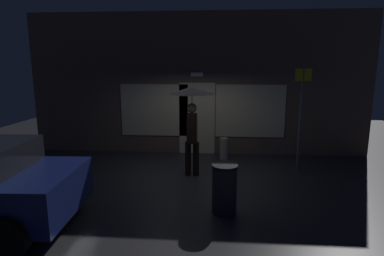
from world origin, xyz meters
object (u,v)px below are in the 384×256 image
(sidewalk_bollard, at_px, (224,149))
(person_with_umbrella, at_px, (192,107))
(trash_bin, at_px, (224,189))
(street_sign_post, at_px, (301,113))

(sidewalk_bollard, bearing_deg, person_with_umbrella, -119.88)
(sidewalk_bollard, distance_m, trash_bin, 3.42)
(person_with_umbrella, distance_m, sidewalk_bollard, 2.17)
(person_with_umbrella, height_order, trash_bin, person_with_umbrella)
(sidewalk_bollard, bearing_deg, trash_bin, -91.26)
(person_with_umbrella, relative_size, trash_bin, 2.39)
(person_with_umbrella, bearing_deg, sidewalk_bollard, 148.05)
(trash_bin, bearing_deg, street_sign_post, 52.16)
(street_sign_post, relative_size, sidewalk_bollard, 4.29)
(person_with_umbrella, relative_size, street_sign_post, 0.81)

